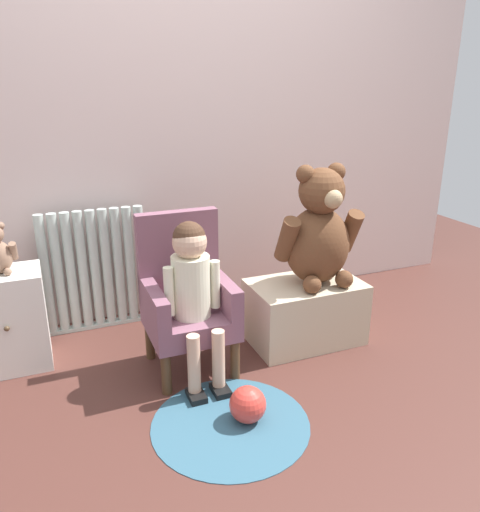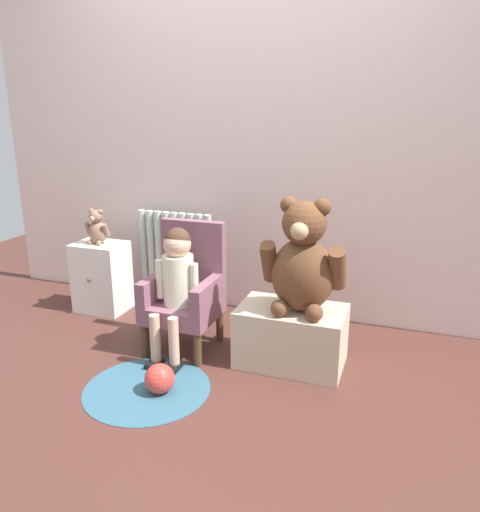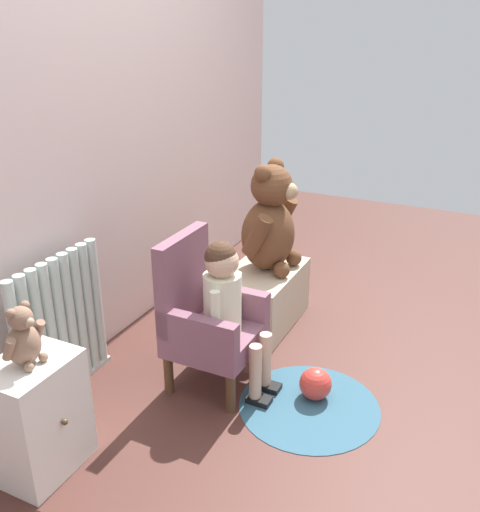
{
  "view_description": "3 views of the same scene",
  "coord_description": "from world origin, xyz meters",
  "px_view_note": "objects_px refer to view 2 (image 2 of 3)",
  "views": [
    {
      "loc": [
        -0.74,
        -1.63,
        1.29
      ],
      "look_at": [
        0.08,
        0.39,
        0.52
      ],
      "focal_mm": 35.0,
      "sensor_mm": 36.0,
      "label": 1
    },
    {
      "loc": [
        1.01,
        -1.99,
        1.35
      ],
      "look_at": [
        0.16,
        0.4,
        0.59
      ],
      "focal_mm": 35.0,
      "sensor_mm": 36.0,
      "label": 2
    },
    {
      "loc": [
        -2.16,
        -0.73,
        1.62
      ],
      "look_at": [
        0.14,
        0.39,
        0.53
      ],
      "focal_mm": 40.0,
      "sensor_mm": 36.0,
      "label": 3
    }
  ],
  "objects_px": {
    "small_dresser": "(102,277)",
    "radiator": "(176,260)",
    "floor_rug": "(147,389)",
    "large_teddy_bear": "(303,263)",
    "small_teddy_bear": "(97,228)",
    "child_armchair": "(186,290)",
    "toy_ball": "(160,379)",
    "child_figure": "(176,274)",
    "low_bench": "(291,336)"
  },
  "relations": [
    {
      "from": "radiator",
      "to": "child_figure",
      "type": "distance_m",
      "value": 0.76
    },
    {
      "from": "small_dresser",
      "to": "floor_rug",
      "type": "distance_m",
      "value": 1.15
    },
    {
      "from": "child_figure",
      "to": "toy_ball",
      "type": "distance_m",
      "value": 0.57
    },
    {
      "from": "large_teddy_bear",
      "to": "toy_ball",
      "type": "xyz_separation_m",
      "value": [
        -0.58,
        -0.49,
        -0.51
      ]
    },
    {
      "from": "low_bench",
      "to": "small_teddy_bear",
      "type": "xyz_separation_m",
      "value": [
        -1.4,
        0.3,
        0.41
      ]
    },
    {
      "from": "low_bench",
      "to": "small_teddy_bear",
      "type": "bearing_deg",
      "value": 167.85
    },
    {
      "from": "radiator",
      "to": "child_armchair",
      "type": "xyz_separation_m",
      "value": [
        0.34,
        -0.55,
        0.01
      ]
    },
    {
      "from": "low_bench",
      "to": "toy_ball",
      "type": "bearing_deg",
      "value": -136.86
    },
    {
      "from": "child_armchair",
      "to": "floor_rug",
      "type": "height_order",
      "value": "child_armchair"
    },
    {
      "from": "large_teddy_bear",
      "to": "toy_ball",
      "type": "relative_size",
      "value": 4.03
    },
    {
      "from": "child_armchair",
      "to": "small_teddy_bear",
      "type": "xyz_separation_m",
      "value": [
        -0.78,
        0.29,
        0.23
      ]
    },
    {
      "from": "child_armchair",
      "to": "floor_rug",
      "type": "bearing_deg",
      "value": -87.82
    },
    {
      "from": "child_armchair",
      "to": "large_teddy_bear",
      "type": "height_order",
      "value": "large_teddy_bear"
    },
    {
      "from": "small_dresser",
      "to": "low_bench",
      "type": "bearing_deg",
      "value": -12.31
    },
    {
      "from": "child_figure",
      "to": "floor_rug",
      "type": "height_order",
      "value": "child_figure"
    },
    {
      "from": "child_figure",
      "to": "radiator",
      "type": "bearing_deg",
      "value": 117.42
    },
    {
      "from": "small_teddy_bear",
      "to": "floor_rug",
      "type": "xyz_separation_m",
      "value": [
        0.8,
        -0.8,
        -0.57
      ]
    },
    {
      "from": "toy_ball",
      "to": "large_teddy_bear",
      "type": "bearing_deg",
      "value": 39.87
    },
    {
      "from": "large_teddy_bear",
      "to": "radiator",
      "type": "bearing_deg",
      "value": 150.63
    },
    {
      "from": "small_dresser",
      "to": "small_teddy_bear",
      "type": "distance_m",
      "value": 0.34
    },
    {
      "from": "small_dresser",
      "to": "large_teddy_bear",
      "type": "bearing_deg",
      "value": -12.31
    },
    {
      "from": "toy_ball",
      "to": "small_teddy_bear",
      "type": "bearing_deg",
      "value": 137.38
    },
    {
      "from": "low_bench",
      "to": "large_teddy_bear",
      "type": "relative_size",
      "value": 0.94
    },
    {
      "from": "radiator",
      "to": "low_bench",
      "type": "distance_m",
      "value": 1.13
    },
    {
      "from": "child_armchair",
      "to": "small_dresser",
      "type": "bearing_deg",
      "value": 159.41
    },
    {
      "from": "small_dresser",
      "to": "floor_rug",
      "type": "relative_size",
      "value": 0.75
    },
    {
      "from": "floor_rug",
      "to": "low_bench",
      "type": "bearing_deg",
      "value": 39.43
    },
    {
      "from": "small_dresser",
      "to": "radiator",
      "type": "bearing_deg",
      "value": 30.76
    },
    {
      "from": "small_teddy_bear",
      "to": "child_figure",
      "type": "bearing_deg",
      "value": -27.29
    },
    {
      "from": "large_teddy_bear",
      "to": "floor_rug",
      "type": "distance_m",
      "value": 1.0
    },
    {
      "from": "small_teddy_bear",
      "to": "large_teddy_bear",
      "type": "bearing_deg",
      "value": -12.15
    },
    {
      "from": "child_figure",
      "to": "low_bench",
      "type": "xyz_separation_m",
      "value": [
        0.63,
        0.1,
        -0.31
      ]
    },
    {
      "from": "low_bench",
      "to": "large_teddy_bear",
      "type": "height_order",
      "value": "large_teddy_bear"
    },
    {
      "from": "radiator",
      "to": "child_figure",
      "type": "xyz_separation_m",
      "value": [
        0.34,
        -0.66,
        0.14
      ]
    },
    {
      "from": "child_armchair",
      "to": "low_bench",
      "type": "bearing_deg",
      "value": -1.3
    },
    {
      "from": "radiator",
      "to": "large_teddy_bear",
      "type": "distance_m",
      "value": 1.2
    },
    {
      "from": "floor_rug",
      "to": "child_armchair",
      "type": "bearing_deg",
      "value": 92.18
    },
    {
      "from": "floor_rug",
      "to": "small_teddy_bear",
      "type": "bearing_deg",
      "value": 134.88
    },
    {
      "from": "child_figure",
      "to": "toy_ball",
      "type": "xyz_separation_m",
      "value": [
        0.09,
        -0.4,
        -0.4
      ]
    },
    {
      "from": "child_armchair",
      "to": "floor_rug",
      "type": "distance_m",
      "value": 0.61
    },
    {
      "from": "low_bench",
      "to": "large_teddy_bear",
      "type": "distance_m",
      "value": 0.43
    },
    {
      "from": "floor_rug",
      "to": "toy_ball",
      "type": "xyz_separation_m",
      "value": [
        0.07,
        -0.0,
        0.07
      ]
    },
    {
      "from": "small_teddy_bear",
      "to": "toy_ball",
      "type": "relative_size",
      "value": 1.57
    },
    {
      "from": "small_dresser",
      "to": "large_teddy_bear",
      "type": "distance_m",
      "value": 1.53
    },
    {
      "from": "child_armchair",
      "to": "child_figure",
      "type": "relative_size",
      "value": 1.0
    },
    {
      "from": "floor_rug",
      "to": "radiator",
      "type": "bearing_deg",
      "value": 108.89
    },
    {
      "from": "large_teddy_bear",
      "to": "floor_rug",
      "type": "xyz_separation_m",
      "value": [
        -0.66,
        -0.49,
        -0.58
      ]
    },
    {
      "from": "small_dresser",
      "to": "large_teddy_bear",
      "type": "relative_size",
      "value": 0.79
    },
    {
      "from": "large_teddy_bear",
      "to": "small_teddy_bear",
      "type": "height_order",
      "value": "large_teddy_bear"
    },
    {
      "from": "radiator",
      "to": "small_dresser",
      "type": "xyz_separation_m",
      "value": [
        -0.43,
        -0.26,
        -0.09
      ]
    }
  ]
}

